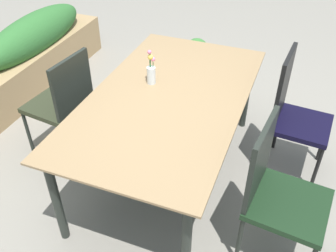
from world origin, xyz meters
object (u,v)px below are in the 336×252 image
Objects in this scene: chair_far_side at (63,100)px; potted_plant at (196,56)px; chair_near_left at (277,189)px; flower_vase at (151,72)px; dining_table at (168,103)px; chair_near_right at (293,111)px.

chair_far_side reaches higher than potted_plant.
flower_vase reaches higher than chair_near_left.
chair_far_side reaches higher than dining_table.
chair_far_side is 0.76m from flower_vase.
chair_near_left is at bearing 4.47° from chair_near_right.
dining_table is at bearing -78.53° from chair_far_side.
flower_vase is 1.59m from potted_plant.
flower_vase reaches higher than chair_far_side.
chair_near_right is 1.76m from chair_far_side.
chair_near_right is 1.10m from flower_vase.
potted_plant is at bearing -12.15° from chair_far_side.
chair_near_right reaches higher than chair_near_left.
flower_vase is (-0.30, 1.02, 0.28)m from chair_near_right.
flower_vase is (0.19, -0.67, 0.29)m from chair_far_side.
chair_near_right is at bearing -66.90° from chair_far_side.
chair_far_side is 3.52× the size of flower_vase.
chair_near_right is 1.04× the size of chair_near_left.
dining_table is 0.87m from chair_far_side.
flower_vase is at bearing -111.09° from chair_near_left.
chair_near_left is 3.62× the size of flower_vase.
flower_vase reaches higher than dining_table.
chair_far_side is (-0.07, 0.85, -0.14)m from dining_table.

